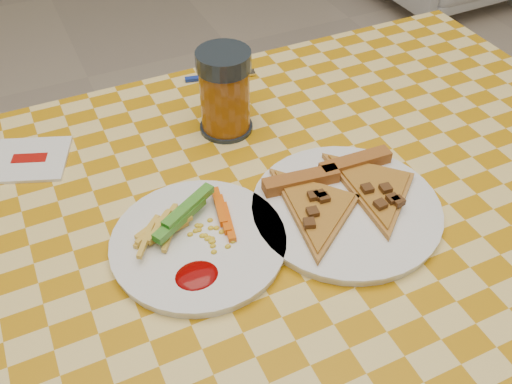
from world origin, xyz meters
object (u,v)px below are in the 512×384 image
Objects in this scene: plate_right at (346,210)px; drink_glass at (225,93)px; table at (268,261)px; plate_left at (199,244)px.

plate_right is 0.28m from drink_glass.
table is 0.13m from plate_left.
table is 0.28m from drink_glass.
drink_glass reaches higher than plate_right.
plate_left is (-0.10, 0.01, 0.08)m from table.
plate_right is at bearing -73.57° from drink_glass.
table is 0.14m from plate_right.
table is at bearing 168.65° from plate_right.
drink_glass is (0.14, 0.23, 0.06)m from plate_left.
plate_right is 1.84× the size of drink_glass.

